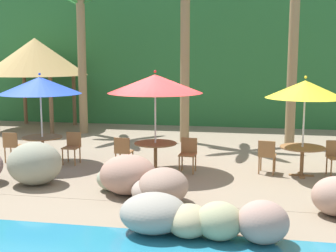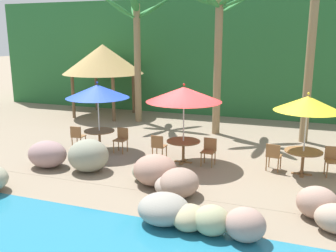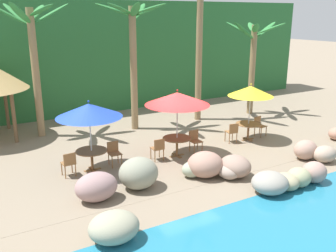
# 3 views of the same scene
# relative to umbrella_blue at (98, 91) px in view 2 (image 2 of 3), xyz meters

# --- Properties ---
(ground_plane) EXTENTS (120.00, 120.00, 0.00)m
(ground_plane) POSITION_rel_umbrella_blue_xyz_m (3.39, -0.32, -2.17)
(ground_plane) COLOR gray
(terrace_deck) EXTENTS (18.00, 5.20, 0.01)m
(terrace_deck) POSITION_rel_umbrella_blue_xyz_m (3.39, -0.32, -2.16)
(terrace_deck) COLOR gray
(terrace_deck) RESTS_ON ground
(foliage_backdrop) EXTENTS (28.00, 2.40, 6.00)m
(foliage_backdrop) POSITION_rel_umbrella_blue_xyz_m (3.39, 8.68, 0.83)
(foliage_backdrop) COLOR #286633
(foliage_backdrop) RESTS_ON ground
(rock_seawall) EXTENTS (13.15, 3.44, 1.00)m
(rock_seawall) POSITION_rel_umbrella_blue_xyz_m (3.67, -3.07, -1.78)
(rock_seawall) COLOR tan
(rock_seawall) RESTS_ON ground
(umbrella_blue) EXTENTS (2.25, 2.25, 2.51)m
(umbrella_blue) POSITION_rel_umbrella_blue_xyz_m (0.00, 0.00, 0.00)
(umbrella_blue) COLOR silver
(umbrella_blue) RESTS_ON ground
(dining_table_blue) EXTENTS (1.10, 1.10, 0.74)m
(dining_table_blue) POSITION_rel_umbrella_blue_xyz_m (0.00, -0.00, -1.55)
(dining_table_blue) COLOR brown
(dining_table_blue) RESTS_ON ground
(chair_blue_seaward) EXTENTS (0.43, 0.44, 0.87)m
(chair_blue_seaward) POSITION_rel_umbrella_blue_xyz_m (0.85, 0.07, -1.66)
(chair_blue_seaward) COLOR olive
(chair_blue_seaward) RESTS_ON ground
(chair_blue_inland) EXTENTS (0.45, 0.45, 0.87)m
(chair_blue_inland) POSITION_rel_umbrella_blue_xyz_m (-0.84, -0.15, -1.66)
(chair_blue_inland) COLOR olive
(chair_blue_inland) RESTS_ON ground
(umbrella_red) EXTENTS (2.43, 2.43, 2.61)m
(umbrella_red) POSITION_rel_umbrella_blue_xyz_m (3.29, -0.29, 0.10)
(umbrella_red) COLOR silver
(umbrella_red) RESTS_ON ground
(dining_table_red) EXTENTS (1.10, 1.10, 0.74)m
(dining_table_red) POSITION_rel_umbrella_blue_xyz_m (3.29, -0.29, -1.55)
(dining_table_red) COLOR brown
(dining_table_red) RESTS_ON ground
(chair_red_seaward) EXTENTS (0.44, 0.45, 0.87)m
(chair_red_seaward) POSITION_rel_umbrella_blue_xyz_m (4.14, -0.24, -1.66)
(chair_red_seaward) COLOR olive
(chair_red_seaward) RESTS_ON ground
(chair_red_inland) EXTENTS (0.43, 0.44, 0.87)m
(chair_red_inland) POSITION_rel_umbrella_blue_xyz_m (2.43, -0.35, -1.66)
(chair_red_inland) COLOR olive
(chair_red_inland) RESTS_ON ground
(umbrella_yellow) EXTENTS (1.92, 1.92, 2.49)m
(umbrella_yellow) POSITION_rel_umbrella_blue_xyz_m (6.98, -0.15, -0.01)
(umbrella_yellow) COLOR silver
(umbrella_yellow) RESTS_ON ground
(dining_table_yellow) EXTENTS (1.10, 1.10, 0.74)m
(dining_table_yellow) POSITION_rel_umbrella_blue_xyz_m (6.98, -0.15, -1.55)
(dining_table_yellow) COLOR brown
(dining_table_yellow) RESTS_ON ground
(chair_yellow_seaward) EXTENTS (0.48, 0.49, 0.87)m
(chair_yellow_seaward) POSITION_rel_umbrella_blue_xyz_m (7.81, 0.07, -1.66)
(chair_yellow_seaward) COLOR olive
(chair_yellow_seaward) RESTS_ON ground
(chair_yellow_inland) EXTENTS (0.48, 0.48, 0.87)m
(chair_yellow_inland) POSITION_rel_umbrella_blue_xyz_m (6.13, -0.11, -1.66)
(chair_yellow_inland) COLOR olive
(chair_yellow_inland) RESTS_ON ground
(palm_tree_nearest) EXTENTS (3.31, 3.21, 5.76)m
(palm_tree_nearest) POSITION_rel_umbrella_blue_xyz_m (-0.69, 4.94, 1.73)
(palm_tree_nearest) COLOR olive
(palm_tree_nearest) RESTS_ON ground
(palm_tree_second) EXTENTS (3.17, 3.19, 5.80)m
(palm_tree_second) POSITION_rel_umbrella_blue_xyz_m (3.44, 3.83, 1.86)
(palm_tree_second) COLOR olive
(palm_tree_second) RESTS_ON ground
(palm_tree_third) EXTENTS (3.05, 3.25, 7.11)m
(palm_tree_third) POSITION_rel_umbrella_blue_xyz_m (6.98, 3.73, 2.39)
(palm_tree_third) COLOR olive
(palm_tree_third) RESTS_ON ground
(palapa_hut) EXTENTS (4.17, 4.17, 3.69)m
(palapa_hut) POSITION_rel_umbrella_blue_xyz_m (-2.96, 5.68, 0.76)
(palapa_hut) COLOR brown
(palapa_hut) RESTS_ON ground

